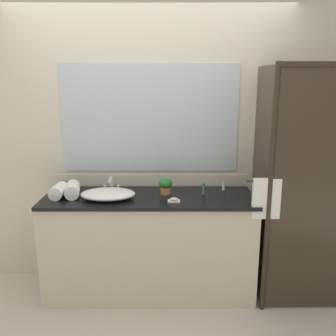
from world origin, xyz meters
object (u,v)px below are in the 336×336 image
at_px(soap_dish, 175,200).
at_px(amenity_bottle_lotion, 205,189).
at_px(rolled_towel_middle, 74,190).
at_px(amenity_bottle_shampoo, 225,186).
at_px(sink_basin, 110,194).
at_px(faucet, 113,187).
at_px(rolled_towel_near_edge, 60,191).
at_px(potted_plant, 167,185).

xyz_separation_m(soap_dish, amenity_bottle_lotion, (0.26, 0.20, 0.03)).
relative_size(soap_dish, rolled_towel_middle, 0.43).
bearing_deg(soap_dish, rolled_towel_middle, 170.56).
bearing_deg(amenity_bottle_shampoo, sink_basin, -166.43).
xyz_separation_m(faucet, amenity_bottle_shampoo, (1.00, 0.05, -0.01)).
distance_m(faucet, rolled_towel_near_edge, 0.45).
distance_m(sink_basin, rolled_towel_near_edge, 0.42).
distance_m(potted_plant, rolled_towel_middle, 0.79).
height_order(sink_basin, soap_dish, sink_basin).
xyz_separation_m(amenity_bottle_lotion, rolled_towel_middle, (-1.12, -0.06, 0.01)).
bearing_deg(rolled_towel_near_edge, faucet, 21.60).
xyz_separation_m(faucet, rolled_towel_near_edge, (-0.42, -0.17, 0.01)).
height_order(potted_plant, soap_dish, potted_plant).
bearing_deg(rolled_towel_near_edge, potted_plant, 6.27).
height_order(faucet, potted_plant, potted_plant).
distance_m(soap_dish, rolled_towel_near_edge, 0.98).
distance_m(potted_plant, amenity_bottle_lotion, 0.33).
bearing_deg(amenity_bottle_lotion, rolled_towel_middle, -177.03).
xyz_separation_m(sink_basin, soap_dish, (0.55, -0.09, -0.02)).
relative_size(potted_plant, rolled_towel_near_edge, 0.69).
bearing_deg(rolled_towel_near_edge, amenity_bottle_lotion, 4.19).
height_order(sink_basin, faucet, faucet).
relative_size(soap_dish, rolled_towel_near_edge, 0.49).
height_order(rolled_towel_near_edge, rolled_towel_middle, rolled_towel_middle).
relative_size(potted_plant, rolled_towel_middle, 0.60).
xyz_separation_m(sink_basin, faucet, (0.00, 0.19, 0.01)).
bearing_deg(faucet, amenity_bottle_shampoo, 2.97).
height_order(soap_dish, amenity_bottle_shampoo, amenity_bottle_shampoo).
height_order(amenity_bottle_shampoo, rolled_towel_near_edge, rolled_towel_near_edge).
xyz_separation_m(potted_plant, rolled_towel_middle, (-0.79, -0.07, -0.02)).
relative_size(faucet, rolled_towel_middle, 0.72).
bearing_deg(amenity_bottle_lotion, rolled_towel_near_edge, -175.81).
bearing_deg(faucet, rolled_towel_near_edge, -158.40).
height_order(soap_dish, rolled_towel_near_edge, rolled_towel_near_edge).
height_order(amenity_bottle_shampoo, rolled_towel_middle, rolled_towel_middle).
distance_m(amenity_bottle_lotion, amenity_bottle_shampoo, 0.23).
relative_size(sink_basin, amenity_bottle_shampoo, 5.73).
height_order(sink_basin, rolled_towel_near_edge, rolled_towel_near_edge).
xyz_separation_m(soap_dish, rolled_towel_near_edge, (-0.97, 0.11, 0.04)).
bearing_deg(rolled_towel_near_edge, amenity_bottle_shampoo, 8.72).
bearing_deg(amenity_bottle_lotion, potted_plant, 178.50).
xyz_separation_m(faucet, amenity_bottle_lotion, (0.81, -0.08, -0.00)).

